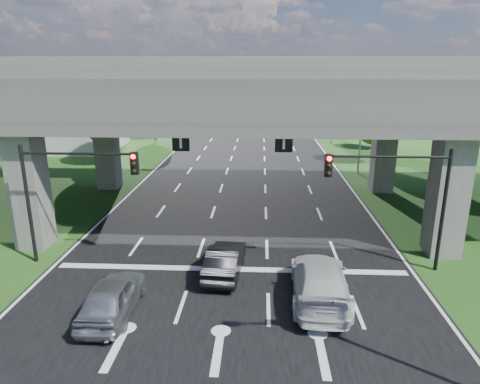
# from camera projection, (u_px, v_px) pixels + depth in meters

# --- Properties ---
(ground) EXTENTS (160.00, 160.00, 0.00)m
(ground) POSITION_uv_depth(u_px,v_px,m) (225.00, 308.00, 17.55)
(ground) COLOR #1B4014
(ground) RESTS_ON ground
(road) EXTENTS (18.00, 120.00, 0.03)m
(road) POSITION_uv_depth(u_px,v_px,m) (238.00, 223.00, 27.14)
(road) COLOR black
(road) RESTS_ON ground
(overpass) EXTENTS (80.00, 15.00, 10.00)m
(overpass) POSITION_uv_depth(u_px,v_px,m) (239.00, 94.00, 26.83)
(overpass) COLOR #312F2D
(overpass) RESTS_ON ground
(warehouse) EXTENTS (20.00, 10.00, 4.00)m
(warehouse) POSITION_uv_depth(u_px,v_px,m) (35.00, 132.00, 51.79)
(warehouse) COLOR #9E9E99
(warehouse) RESTS_ON ground
(signal_right) EXTENTS (5.76, 0.54, 6.00)m
(signal_right) POSITION_uv_depth(u_px,v_px,m) (399.00, 187.00, 19.78)
(signal_right) COLOR black
(signal_right) RESTS_ON ground
(signal_left) EXTENTS (5.76, 0.54, 6.00)m
(signal_left) POSITION_uv_depth(u_px,v_px,m) (68.00, 183.00, 20.53)
(signal_left) COLOR black
(signal_left) RESTS_ON ground
(streetlight_far) EXTENTS (3.38, 0.25, 10.00)m
(streetlight_far) POSITION_uv_depth(u_px,v_px,m) (358.00, 110.00, 38.44)
(streetlight_far) COLOR gray
(streetlight_far) RESTS_ON ground
(streetlight_beyond) EXTENTS (3.38, 0.25, 10.00)m
(streetlight_beyond) POSITION_uv_depth(u_px,v_px,m) (331.00, 98.00, 53.78)
(streetlight_beyond) COLOR gray
(streetlight_beyond) RESTS_ON ground
(tree_left_near) EXTENTS (4.50, 4.50, 7.80)m
(tree_left_near) POSITION_uv_depth(u_px,v_px,m) (104.00, 117.00, 41.79)
(tree_left_near) COLOR black
(tree_left_near) RESTS_ON ground
(tree_left_mid) EXTENTS (3.91, 3.90, 6.76)m
(tree_left_mid) POSITION_uv_depth(u_px,v_px,m) (104.00, 115.00, 49.79)
(tree_left_mid) COLOR black
(tree_left_mid) RESTS_ON ground
(tree_left_far) EXTENTS (4.80, 4.80, 8.32)m
(tree_left_far) POSITION_uv_depth(u_px,v_px,m) (154.00, 101.00, 57.00)
(tree_left_far) COLOR black
(tree_left_far) RESTS_ON ground
(tree_right_near) EXTENTS (4.20, 4.20, 7.28)m
(tree_right_near) POSITION_uv_depth(u_px,v_px,m) (378.00, 120.00, 42.51)
(tree_right_near) COLOR black
(tree_right_near) RESTS_ON ground
(tree_right_mid) EXTENTS (3.91, 3.90, 6.76)m
(tree_right_mid) POSITION_uv_depth(u_px,v_px,m) (386.00, 115.00, 50.13)
(tree_right_mid) COLOR black
(tree_right_mid) RESTS_ON ground
(tree_right_far) EXTENTS (4.50, 4.50, 7.80)m
(tree_right_far) POSITION_uv_depth(u_px,v_px,m) (340.00, 103.00, 57.81)
(tree_right_far) COLOR black
(tree_right_far) RESTS_ON ground
(car_silver) EXTENTS (1.85, 4.51, 1.53)m
(car_silver) POSITION_uv_depth(u_px,v_px,m) (112.00, 297.00, 16.90)
(car_silver) COLOR #ACAEB3
(car_silver) RESTS_ON road
(car_dark) EXTENTS (1.83, 4.44, 1.43)m
(car_dark) POSITION_uv_depth(u_px,v_px,m) (225.00, 260.00, 20.23)
(car_dark) COLOR black
(car_dark) RESTS_ON road
(car_white) EXTENTS (2.64, 5.88, 1.67)m
(car_white) POSITION_uv_depth(u_px,v_px,m) (320.00, 281.00, 17.98)
(car_white) COLOR beige
(car_white) RESTS_ON road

